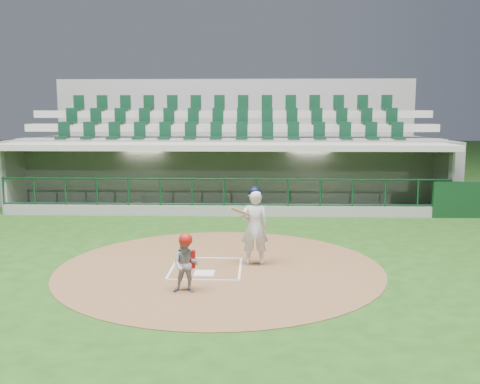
# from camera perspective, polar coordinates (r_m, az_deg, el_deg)

# --- Properties ---
(ground) EXTENTS (120.00, 120.00, 0.00)m
(ground) POSITION_cam_1_polar(r_m,az_deg,el_deg) (12.21, -3.49, -7.79)
(ground) COLOR #1C4313
(ground) RESTS_ON ground
(dirt_circle) EXTENTS (7.20, 7.20, 0.01)m
(dirt_circle) POSITION_cam_1_polar(r_m,az_deg,el_deg) (12.00, -2.14, -8.05)
(dirt_circle) COLOR brown
(dirt_circle) RESTS_ON ground
(home_plate) EXTENTS (0.43, 0.43, 0.02)m
(home_plate) POSITION_cam_1_polar(r_m,az_deg,el_deg) (11.54, -3.82, -8.64)
(home_plate) COLOR white
(home_plate) RESTS_ON dirt_circle
(batter_box_chalk) EXTENTS (1.55, 1.80, 0.01)m
(batter_box_chalk) POSITION_cam_1_polar(r_m,az_deg,el_deg) (11.92, -3.63, -8.10)
(batter_box_chalk) COLOR white
(batter_box_chalk) RESTS_ON ground
(dugout_structure) EXTENTS (16.40, 3.70, 3.00)m
(dugout_structure) POSITION_cam_1_polar(r_m,az_deg,el_deg) (19.70, -0.89, 1.21)
(dugout_structure) COLOR slate
(dugout_structure) RESTS_ON ground
(seating_deck) EXTENTS (17.00, 6.72, 5.15)m
(seating_deck) POSITION_cam_1_polar(r_m,az_deg,el_deg) (22.70, -0.94, 3.31)
(seating_deck) COLOR slate
(seating_deck) RESTS_ON ground
(batter) EXTENTS (0.85, 0.85, 1.78)m
(batter) POSITION_cam_1_polar(r_m,az_deg,el_deg) (12.00, 1.55, -3.61)
(batter) COLOR silver
(batter) RESTS_ON dirt_circle
(catcher) EXTENTS (0.54, 0.43, 1.15)m
(catcher) POSITION_cam_1_polar(r_m,az_deg,el_deg) (10.28, -5.78, -7.52)
(catcher) COLOR #98999E
(catcher) RESTS_ON dirt_circle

